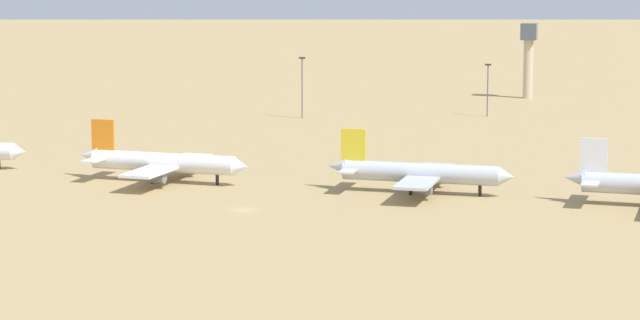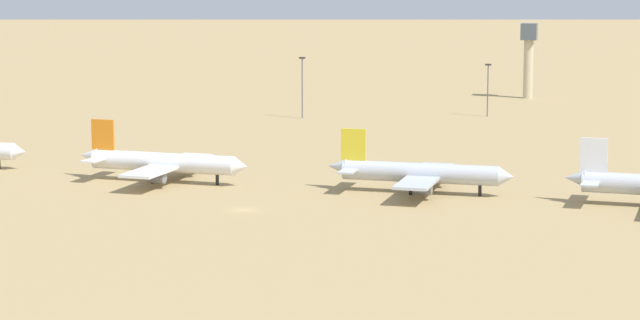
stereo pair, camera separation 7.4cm
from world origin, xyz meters
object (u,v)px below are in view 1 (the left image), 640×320
object	(u,v)px
parked_jet_yellow_3	(419,173)
control_tower	(529,53)
parked_jet_orange_2	(162,162)
light_pole_mid	(488,86)
light_pole_east	(302,83)

from	to	relation	value
parked_jet_yellow_3	control_tower	distance (m)	184.28
parked_jet_orange_2	control_tower	size ratio (longest dim) A/B	1.53
parked_jet_orange_2	parked_jet_yellow_3	bearing A→B (deg)	4.37
parked_jet_orange_2	light_pole_mid	xyz separation A→B (m)	(48.96, 130.62, 4.85)
parked_jet_yellow_3	parked_jet_orange_2	bearing A→B (deg)	-178.45
light_pole_mid	control_tower	bearing A→B (deg)	83.92
parked_jet_orange_2	control_tower	xyz separation A→B (m)	(54.76, 185.05, 10.85)
parked_jet_orange_2	light_pole_east	distance (m)	112.60
parked_jet_orange_2	light_pole_east	xyz separation A→B (m)	(-2.18, 112.42, 6.02)
light_pole_mid	parked_jet_yellow_3	bearing A→B (deg)	-88.00
control_tower	light_pole_mid	bearing A→B (deg)	-96.08
parked_jet_orange_2	control_tower	distance (m)	193.29
parked_jet_orange_2	control_tower	world-z (taller)	control_tower
parked_jet_yellow_3	light_pole_east	bearing A→B (deg)	116.94
light_pole_mid	light_pole_east	world-z (taller)	light_pole_east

